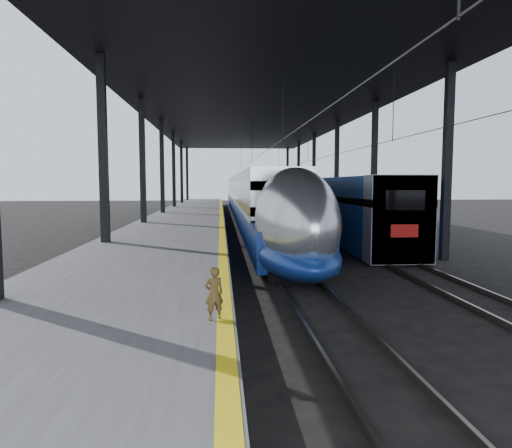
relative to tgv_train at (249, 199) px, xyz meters
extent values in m
plane|color=black|center=(-2.00, -29.19, -2.01)|extent=(160.00, 160.00, 0.00)
cube|color=#4C4C4F|center=(-5.50, -9.19, -1.51)|extent=(6.00, 80.00, 1.00)
cube|color=yellow|center=(-2.70, -9.19, -1.01)|extent=(0.30, 80.00, 0.01)
cube|color=slate|center=(-0.72, -9.19, -1.93)|extent=(0.08, 80.00, 0.16)
cube|color=slate|center=(0.72, -9.19, -1.93)|extent=(0.08, 80.00, 0.16)
cube|color=slate|center=(4.28, -9.19, -1.93)|extent=(0.08, 80.00, 0.16)
cube|color=slate|center=(5.72, -9.19, -1.93)|extent=(0.08, 80.00, 0.16)
cube|color=black|center=(-7.80, -24.19, 2.49)|extent=(0.35, 0.35, 9.00)
cube|color=black|center=(7.60, -24.19, 2.49)|extent=(0.35, 0.35, 9.00)
cube|color=black|center=(-7.80, -14.19, 2.49)|extent=(0.35, 0.35, 9.00)
cube|color=black|center=(7.60, -14.19, 2.49)|extent=(0.35, 0.35, 9.00)
cube|color=black|center=(-7.80, -4.19, 2.49)|extent=(0.35, 0.35, 9.00)
cube|color=black|center=(7.60, -4.19, 2.49)|extent=(0.35, 0.35, 9.00)
cube|color=black|center=(-7.80, 5.81, 2.49)|extent=(0.35, 0.35, 9.00)
cube|color=black|center=(7.60, 5.81, 2.49)|extent=(0.35, 0.35, 9.00)
cube|color=black|center=(-7.80, 15.81, 2.49)|extent=(0.35, 0.35, 9.00)
cube|color=black|center=(7.60, 15.81, 2.49)|extent=(0.35, 0.35, 9.00)
cube|color=black|center=(-7.80, 25.81, 2.49)|extent=(0.35, 0.35, 9.00)
cube|color=black|center=(7.60, 25.81, 2.49)|extent=(0.35, 0.35, 9.00)
cube|color=black|center=(-0.10, -9.19, 7.24)|extent=(18.00, 75.00, 0.45)
cylinder|color=slate|center=(0.00, -9.19, 3.49)|extent=(0.03, 74.00, 0.03)
cylinder|color=slate|center=(5.00, -9.19, 3.49)|extent=(0.03, 74.00, 0.03)
cube|color=#B4B7BB|center=(0.00, 4.02, 0.29)|extent=(2.90, 57.00, 4.00)
cube|color=navy|center=(0.00, 2.52, -0.96)|extent=(2.98, 62.00, 1.55)
cube|color=silver|center=(0.00, 4.02, -0.16)|extent=(3.00, 57.00, 0.10)
cube|color=black|center=(0.00, 4.02, 1.44)|extent=(2.94, 57.00, 0.42)
cube|color=black|center=(0.00, 4.02, 0.29)|extent=(2.94, 57.00, 0.42)
ellipsoid|color=#B4B7BB|center=(0.00, -27.48, 0.14)|extent=(2.90, 8.40, 4.00)
ellipsoid|color=navy|center=(0.00, -27.48, -1.01)|extent=(2.98, 8.40, 1.70)
ellipsoid|color=black|center=(0.00, -30.08, 0.94)|extent=(1.50, 2.20, 0.90)
cube|color=black|center=(0.00, -27.48, -1.81)|extent=(2.20, 2.60, 0.40)
cube|color=black|center=(0.00, -5.48, -1.81)|extent=(2.20, 2.60, 0.40)
cube|color=navy|center=(5.00, -16.80, -0.01)|extent=(2.80, 18.00, 3.80)
cube|color=#92949A|center=(5.00, -25.20, -0.01)|extent=(2.85, 1.20, 3.85)
cube|color=black|center=(5.00, -25.82, 0.84)|extent=(1.70, 0.06, 0.85)
cube|color=#AB110D|center=(5.00, -25.82, -0.46)|extent=(1.20, 0.06, 0.55)
cube|color=#92949A|center=(5.00, 2.20, -0.01)|extent=(2.80, 18.00, 3.80)
cube|color=#92949A|center=(5.00, 21.20, -0.01)|extent=(2.80, 18.00, 3.80)
cube|color=black|center=(5.00, -22.80, -1.83)|extent=(2.20, 2.40, 0.36)
cube|color=black|center=(5.00, -0.80, -1.83)|extent=(2.20, 2.40, 0.36)
imported|color=#4B3919|center=(-2.90, -36.05, -0.51)|extent=(0.43, 0.35, 1.01)
camera|label=1|loc=(-2.77, -44.48, 1.56)|focal=32.00mm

